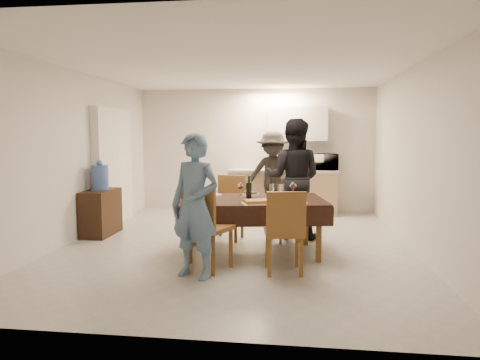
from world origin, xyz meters
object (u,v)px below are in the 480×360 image
at_px(water_jug, 100,178).
at_px(console, 101,212).
at_px(savoury_tart, 257,202).
at_px(person_near, 195,206).
at_px(water_pitcher, 278,192).
at_px(person_kitchen, 273,174).
at_px(microwave, 323,162).
at_px(dining_table, 252,201).
at_px(person_far, 293,178).
at_px(wine_bottle, 249,187).

bearing_deg(water_jug, console, 0.00).
bearing_deg(savoury_tart, person_near, -134.13).
height_order(water_pitcher, person_kitchen, person_kitchen).
bearing_deg(microwave, console, 32.22).
distance_m(dining_table, person_near, 1.19).
height_order(dining_table, person_kitchen, person_kitchen).
distance_m(console, water_jug, 0.57).
height_order(water_pitcher, person_far, person_far).
bearing_deg(console, person_far, 4.58).
distance_m(console, microwave, 4.43).
xyz_separation_m(water_jug, wine_bottle, (2.50, -0.75, -0.03)).
relative_size(microwave, person_far, 0.32).
relative_size(console, water_jug, 1.96).
xyz_separation_m(savoury_tart, person_near, (-0.65, -0.67, 0.05)).
bearing_deg(water_pitcher, console, 163.62).
bearing_deg(savoury_tart, microwave, 73.31).
bearing_deg(person_far, microwave, -97.08).
bearing_deg(water_jug, dining_table, -17.47).
bearing_deg(water_pitcher, savoury_tart, -127.15).
xyz_separation_m(dining_table, person_kitchen, (0.15, 2.68, 0.13)).
xyz_separation_m(water_jug, person_near, (2.00, -1.85, -0.11)).
xyz_separation_m(savoury_tart, person_far, (0.45, 1.43, 0.16)).
relative_size(dining_table, person_near, 1.27).
bearing_deg(water_pitcher, dining_table, 171.87).
bearing_deg(microwave, water_jug, 32.22).
bearing_deg(wine_bottle, water_pitcher, -14.04).
distance_m(water_pitcher, person_far, 1.12).
relative_size(person_far, person_kitchen, 1.11).
relative_size(water_jug, wine_bottle, 1.30).
bearing_deg(wine_bottle, console, 163.25).
bearing_deg(dining_table, microwave, 60.64).
xyz_separation_m(water_jug, water_pitcher, (2.90, -0.85, -0.07)).
height_order(dining_table, water_jug, water_jug).
bearing_deg(person_far, savoury_tart, 81.60).
relative_size(savoury_tart, microwave, 0.63).
bearing_deg(dining_table, person_kitchen, 77.72).
distance_m(dining_table, person_kitchen, 2.69).
distance_m(water_pitcher, person_near, 1.35).
xyz_separation_m(dining_table, microwave, (1.15, 3.13, 0.35)).
xyz_separation_m(wine_bottle, person_near, (-0.50, -1.10, -0.09)).
height_order(console, person_near, person_near).
distance_m(savoury_tart, person_near, 0.93).
bearing_deg(console, water_pitcher, -16.38).
relative_size(dining_table, water_pitcher, 9.47).
height_order(water_jug, water_pitcher, water_jug).
xyz_separation_m(wine_bottle, person_far, (0.60, 1.00, 0.03)).
height_order(savoury_tart, person_far, person_far).
distance_m(microwave, person_kitchen, 1.13).
distance_m(savoury_tart, person_kitchen, 3.06).
xyz_separation_m(microwave, person_far, (-0.60, -2.08, -0.14)).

